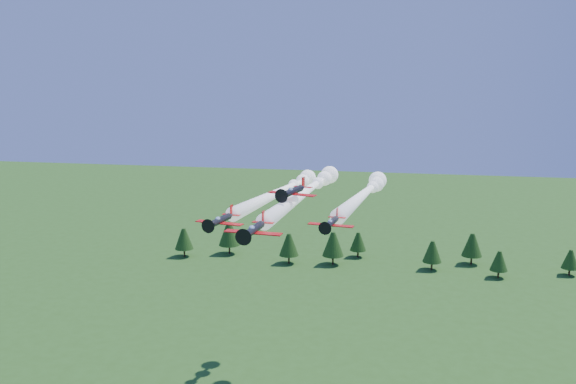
% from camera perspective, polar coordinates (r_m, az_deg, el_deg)
% --- Properties ---
extents(plane_lead, '(10.95, 53.92, 3.70)m').
position_cam_1_polar(plane_lead, '(119.30, 1.63, 0.07)').
color(plane_lead, black).
rests_on(plane_lead, ground).
extents(plane_left, '(14.27, 48.61, 3.70)m').
position_cam_1_polar(plane_left, '(130.23, -0.55, 0.11)').
color(plane_left, black).
rests_on(plane_left, ground).
extents(plane_right, '(11.07, 43.93, 3.70)m').
position_cam_1_polar(plane_right, '(121.87, 6.89, -0.06)').
color(plane_right, black).
rests_on(plane_right, ground).
extents(plane_slot, '(8.46, 9.36, 2.96)m').
position_cam_1_polar(plane_slot, '(107.03, 0.44, 0.06)').
color(plane_slot, black).
rests_on(plane_slot, ground).
extents(treeline, '(140.34, 19.50, 11.54)m').
position_cam_1_polar(treeline, '(215.38, 6.90, -4.69)').
color(treeline, '#382314').
rests_on(treeline, ground).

